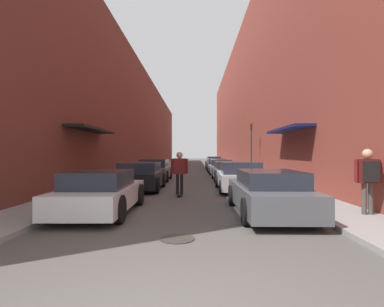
{
  "coord_description": "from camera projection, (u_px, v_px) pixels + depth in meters",
  "views": [
    {
      "loc": [
        0.29,
        -2.96,
        1.73
      ],
      "look_at": [
        0.12,
        11.04,
        1.72
      ],
      "focal_mm": 28.0,
      "sensor_mm": 36.0,
      "label": 1
    }
  ],
  "objects": [
    {
      "name": "parked_car_right_1",
      "position": [
        240.0,
        177.0,
        13.8
      ],
      "size": [
        2.04,
        4.17,
        1.34
      ],
      "color": "#B7B7BC",
      "rests_on": "ground"
    },
    {
      "name": "curb_strip_right",
      "position": [
        229.0,
        167.0,
        36.22
      ],
      "size": [
        1.8,
        66.62,
        0.12
      ],
      "color": "gray",
      "rests_on": "ground"
    },
    {
      "name": "pedestrian",
      "position": [
        368.0,
        174.0,
        7.86
      ],
      "size": [
        0.69,
        0.38,
        1.73
      ],
      "color": "#47423D",
      "rests_on": "curb_strip_right"
    },
    {
      "name": "parked_car_right_5",
      "position": [
        214.0,
        162.0,
        35.79
      ],
      "size": [
        1.88,
        4.72,
        1.35
      ],
      "color": "navy",
      "rests_on": "ground"
    },
    {
      "name": "curb_strip_left",
      "position": [
        158.0,
        167.0,
        36.32
      ],
      "size": [
        1.8,
        66.62,
        0.12
      ],
      "color": "gray",
      "rests_on": "ground"
    },
    {
      "name": "traffic_light",
      "position": [
        251.0,
        143.0,
        22.37
      ],
      "size": [
        0.16,
        0.22,
        3.86
      ],
      "color": "#2D2D2D",
      "rests_on": "curb_strip_right"
    },
    {
      "name": "building_row_right",
      "position": [
        253.0,
        103.0,
        36.18
      ],
      "size": [
        4.9,
        66.62,
        15.61
      ],
      "color": "brown",
      "rests_on": "ground"
    },
    {
      "name": "parked_car_right_0",
      "position": [
        268.0,
        193.0,
        8.48
      ],
      "size": [
        1.89,
        4.52,
        1.25
      ],
      "color": "#515459",
      "rests_on": "ground"
    },
    {
      "name": "parked_car_right_4",
      "position": [
        216.0,
        165.0,
        30.09
      ],
      "size": [
        2.05,
        4.36,
        1.21
      ],
      "color": "#232326",
      "rests_on": "ground"
    },
    {
      "name": "ground",
      "position": [
        193.0,
        171.0,
        29.61
      ],
      "size": [
        146.56,
        146.56,
        0.0
      ],
      "primitive_type": "plane",
      "color": "#4C4947"
    },
    {
      "name": "building_row_left",
      "position": [
        134.0,
        123.0,
        36.35
      ],
      "size": [
        4.9,
        66.62,
        10.9
      ],
      "color": "brown",
      "rests_on": "ground"
    },
    {
      "name": "parked_car_right_2",
      "position": [
        227.0,
        171.0,
        19.12
      ],
      "size": [
        1.85,
        4.38,
        1.21
      ],
      "color": "#515459",
      "rests_on": "ground"
    },
    {
      "name": "skateboarder",
      "position": [
        180.0,
        169.0,
        12.11
      ],
      "size": [
        0.69,
        0.78,
        1.79
      ],
      "color": "black",
      "rests_on": "ground"
    },
    {
      "name": "parked_car_left_2",
      "position": [
        155.0,
        170.0,
        19.11
      ],
      "size": [
        1.96,
        4.33,
        1.36
      ],
      "color": "gray",
      "rests_on": "ground"
    },
    {
      "name": "manhole_cover",
      "position": [
        177.0,
        239.0,
        6.02
      ],
      "size": [
        0.7,
        0.7,
        0.02
      ],
      "color": "#332D28",
      "rests_on": "ground"
    },
    {
      "name": "parked_car_right_3",
      "position": [
        221.0,
        167.0,
        24.96
      ],
      "size": [
        2.02,
        4.39,
        1.21
      ],
      "color": "gray",
      "rests_on": "ground"
    },
    {
      "name": "parked_car_left_1",
      "position": [
        141.0,
        176.0,
        14.11
      ],
      "size": [
        2.04,
        4.06,
        1.31
      ],
      "color": "black",
      "rests_on": "ground"
    },
    {
      "name": "parked_car_left_0",
      "position": [
        101.0,
        192.0,
        8.61
      ],
      "size": [
        1.91,
        4.26,
        1.24
      ],
      "color": "silver",
      "rests_on": "ground"
    }
  ]
}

